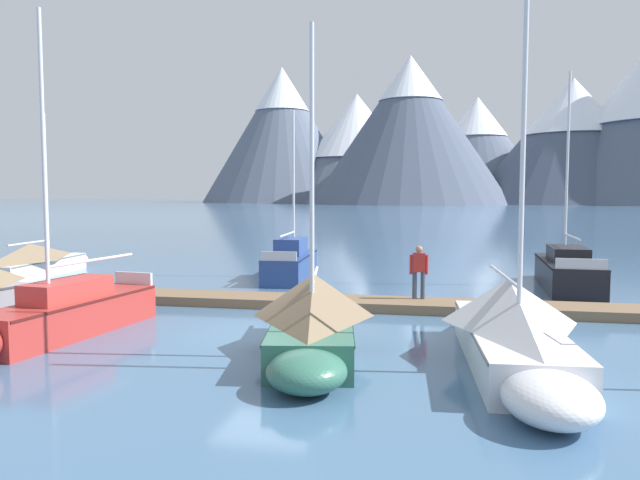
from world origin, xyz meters
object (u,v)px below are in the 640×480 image
(sailboat_mid_dock_port, at_px, (58,315))
(person_on_dock, at_px, (419,269))
(sailboat_nearest_berth, at_px, (38,260))
(sailboat_outer_slip, at_px, (514,328))
(sailboat_far_berth, at_px, (313,319))
(sailboat_end_of_dock, at_px, (566,270))
(sailboat_mid_dock_starboard, at_px, (293,262))

(sailboat_mid_dock_port, xyz_separation_m, person_on_dock, (8.49, 6.17, 0.66))
(sailboat_nearest_berth, relative_size, sailboat_outer_slip, 0.82)
(sailboat_far_berth, height_order, sailboat_outer_slip, sailboat_outer_slip)
(sailboat_outer_slip, distance_m, sailboat_end_of_dock, 12.21)
(sailboat_mid_dock_starboard, distance_m, sailboat_end_of_dock, 11.04)
(person_on_dock, bearing_deg, sailboat_outer_slip, -69.21)
(sailboat_nearest_berth, relative_size, sailboat_far_berth, 1.00)
(sailboat_mid_dock_port, bearing_deg, sailboat_far_berth, -0.26)
(sailboat_mid_dock_port, relative_size, sailboat_far_berth, 1.10)
(sailboat_nearest_berth, bearing_deg, sailboat_far_berth, -34.01)
(sailboat_mid_dock_port, relative_size, sailboat_outer_slip, 0.91)
(sailboat_far_berth, bearing_deg, sailboat_outer_slip, -0.47)
(sailboat_far_berth, relative_size, person_on_dock, 4.29)
(sailboat_nearest_berth, height_order, person_on_dock, sailboat_nearest_berth)
(sailboat_end_of_dock, bearing_deg, sailboat_far_berth, -121.43)
(sailboat_nearest_berth, bearing_deg, sailboat_mid_dock_port, -50.06)
(sailboat_nearest_berth, distance_m, sailboat_end_of_dock, 22.27)
(sailboat_mid_dock_starboard, height_order, sailboat_outer_slip, sailboat_outer_slip)
(sailboat_nearest_berth, relative_size, sailboat_mid_dock_starboard, 1.01)
(sailboat_mid_dock_port, distance_m, sailboat_outer_slip, 10.86)
(sailboat_end_of_dock, relative_size, person_on_dock, 4.93)
(sailboat_mid_dock_starboard, distance_m, person_on_dock, 8.24)
(sailboat_far_berth, height_order, sailboat_end_of_dock, sailboat_end_of_dock)
(sailboat_nearest_berth, xyz_separation_m, person_on_dock, (16.93, -3.91, 0.55))
(sailboat_nearest_berth, bearing_deg, sailboat_mid_dock_starboard, 9.93)
(sailboat_mid_dock_port, distance_m, person_on_dock, 10.52)
(sailboat_mid_dock_starboard, xyz_separation_m, sailboat_outer_slip, (8.13, -12.10, 0.15))
(sailboat_end_of_dock, bearing_deg, sailboat_mid_dock_starboard, 178.77)
(sailboat_outer_slip, bearing_deg, sailboat_mid_dock_starboard, 123.91)
(sailboat_end_of_dock, distance_m, person_on_dock, 7.73)
(sailboat_far_berth, bearing_deg, sailboat_mid_dock_port, 179.74)
(sailboat_outer_slip, bearing_deg, person_on_dock, 110.79)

